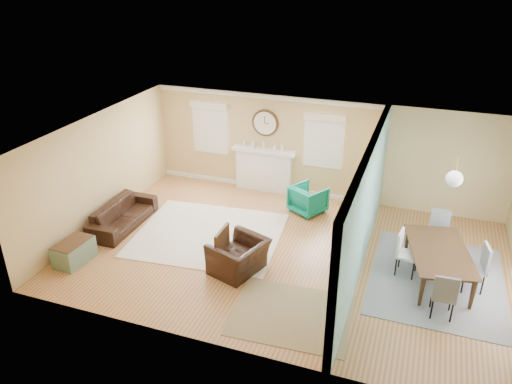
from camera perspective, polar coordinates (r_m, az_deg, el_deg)
floor at (r=10.69m, az=3.53°, el=-7.09°), size 9.00×9.00×0.00m
wall_back at (r=12.74m, az=7.52°, el=4.83°), size 9.00×0.02×2.60m
wall_front at (r=7.61m, az=-2.72°, el=-10.34°), size 9.00×0.02×2.60m
wall_left at (r=11.96m, az=-17.47°, el=2.42°), size 0.02×6.00×2.60m
ceiling at (r=9.55m, az=3.94°, el=6.16°), size 9.00×6.00×0.02m
partition at (r=10.03m, az=12.50°, el=-1.15°), size 0.17×6.00×2.60m
fireplace at (r=13.25m, az=0.90°, el=2.62°), size 1.70×0.30×1.17m
wall_clock at (r=12.89m, az=1.06°, el=7.90°), size 0.70×0.07×0.70m
window_left at (r=13.49m, az=-5.27°, el=7.74°), size 1.05×0.13×1.42m
window_right at (r=12.56m, az=7.79°, el=6.25°), size 1.05×0.13×1.42m
pendant at (r=9.40m, az=21.72°, el=1.40°), size 0.30×0.30×0.55m
rug_cream at (r=11.41m, az=-5.43°, el=-4.84°), size 3.44×3.05×0.02m
rug_jute at (r=9.09m, az=4.08°, el=-13.80°), size 2.17×1.81×0.01m
rug_grey at (r=10.52m, az=19.91°, el=-9.37°), size 2.49×3.11×0.01m
sofa at (r=12.01m, az=-14.99°, el=-2.50°), size 0.80×1.97×0.57m
eames_chair at (r=9.97m, az=-1.99°, el=-7.38°), size 1.20×1.29×0.68m
green_chair at (r=12.25m, az=5.98°, el=-0.83°), size 1.02×1.02×0.69m
trunk at (r=10.97m, az=-20.09°, el=-6.43°), size 0.55×0.85×0.48m
credenza at (r=11.38m, az=11.38°, el=-3.10°), size 0.46×1.35×0.80m
tv at (r=11.06m, az=11.61°, el=0.21°), size 0.26×1.14×0.65m
garden_stool at (r=10.69m, az=10.96°, el=-5.94°), size 0.35×0.35×0.51m
potted_plant at (r=10.46m, az=11.17°, el=-3.76°), size 0.45×0.42×0.42m
dining_table at (r=10.34m, az=20.18°, el=-7.86°), size 1.46×2.10×0.67m
dining_chair_n at (r=11.21m, az=20.07°, el=-3.95°), size 0.46×0.46×0.91m
dining_chair_s at (r=9.33m, az=20.71°, el=-10.45°), size 0.42×0.42×0.91m
dining_chair_w at (r=10.22m, az=17.00°, el=-6.41°), size 0.46×0.46×0.92m
dining_chair_e at (r=10.19m, az=23.65°, el=-7.51°), size 0.49×0.49×0.96m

